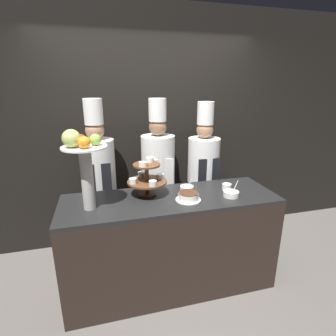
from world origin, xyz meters
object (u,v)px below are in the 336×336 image
Objects in this scene: serving_bowl_near at (231,194)px; chef_center_left at (158,172)px; tiered_stand at (147,177)px; cake_round at (188,196)px; fruit_pedestal at (83,158)px; serving_bowl_far at (187,188)px; cup_white at (227,187)px; chef_center_right at (203,171)px; chef_left at (99,177)px.

chef_center_left is (-0.51, 0.75, 0.01)m from serving_bowl_near.
cake_round is at bearing -32.34° from tiered_stand.
fruit_pedestal is 4.44× the size of serving_bowl_far.
cup_white is at bearing -10.46° from serving_bowl_far.
chef_center_left reaches higher than serving_bowl_far.
chef_center_right reaches higher than tiered_stand.
chef_center_left reaches higher than cup_white.
chef_center_left is (-0.17, 0.52, 0.01)m from serving_bowl_far.
fruit_pedestal is (-0.52, -0.17, 0.26)m from tiered_stand.
fruit_pedestal is 4.37× the size of serving_bowl_near.
chef_center_left reaches higher than chef_center_right.
serving_bowl_near is at bearing -17.51° from tiered_stand.
chef_center_left reaches higher than fruit_pedestal.
cake_round is at bearing -105.76° from serving_bowl_far.
fruit_pedestal is 1.52m from chef_center_right.
chef_center_right is (0.55, 0.00, -0.03)m from chef_center_left.
tiered_stand is 0.61m from fruit_pedestal.
chef_center_left is (0.65, -0.00, -0.00)m from chef_left.
chef_left is 1.20m from chef_center_right.
fruit_pedestal reaches higher than tiered_stand.
serving_bowl_near is 1.02× the size of serving_bowl_far.
chef_center_right is at bearing 0.01° from chef_center_left.
chef_center_left is (0.75, 0.69, -0.40)m from fruit_pedestal.
serving_bowl_far is 0.97m from chef_left.
cake_round is 0.13× the size of chef_center_left.
cake_round is at bearing -81.64° from chef_center_left.
chef_left reaches higher than fruit_pedestal.
fruit_pedestal is at bearing -175.79° from cup_white.
fruit_pedestal is 1.36m from cup_white.
serving_bowl_far is 0.55m from chef_center_left.
tiered_stand is at bearing 162.49° from serving_bowl_near.
chef_left reaches higher than serving_bowl_far.
fruit_pedestal reaches higher than serving_bowl_far.
tiered_stand is at bearing 17.47° from fruit_pedestal.
fruit_pedestal reaches higher than serving_bowl_near.
chef_left is (-1.21, 0.59, 0.00)m from cup_white.
cup_white is at bearing 76.87° from serving_bowl_near.
chef_center_right is (0.38, 0.52, -0.02)m from serving_bowl_far.
cup_white is at bearing -5.13° from tiered_stand.
serving_bowl_near is 0.09× the size of chef_center_right.
serving_bowl_near is at bearing -103.13° from cup_white.
chef_center_right is (-0.01, 0.59, -0.02)m from cup_white.
serving_bowl_near is (0.74, -0.23, -0.15)m from tiered_stand.
fruit_pedestal is at bearing -162.53° from tiered_stand.
fruit_pedestal is at bearing -169.65° from serving_bowl_far.
fruit_pedestal is 2.96× the size of cake_round.
cup_white is at bearing 17.37° from cake_round.
tiered_stand is 0.20× the size of chef_center_left.
cup_white is at bearing 4.21° from fruit_pedestal.
chef_center_left is at bearing -179.99° from chef_center_right.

